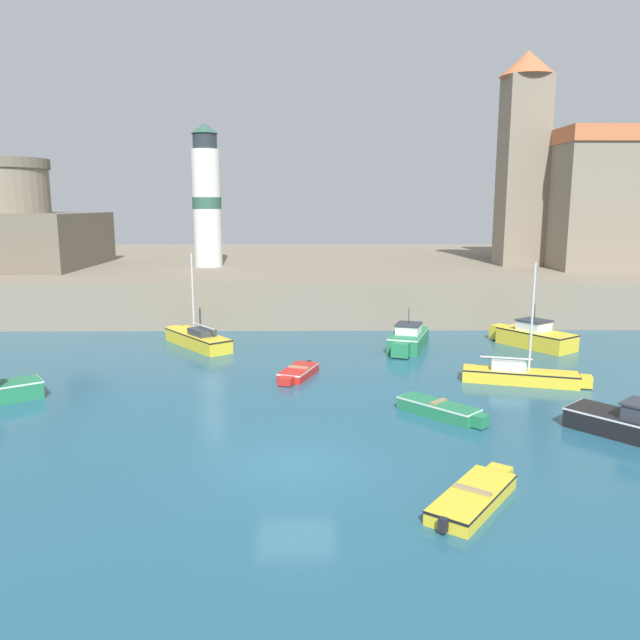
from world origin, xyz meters
name	(u,v)px	position (x,y,z in m)	size (l,w,h in m)	color
ground_plane	(296,466)	(0.00, 0.00, 0.00)	(200.00, 200.00, 0.00)	#235670
quay_seawall	(307,274)	(0.00, 41.37, 1.55)	(120.00, 40.00, 3.09)	gray
dinghy_green_0	(440,409)	(5.52, 4.64, 0.30)	(3.19, 3.28, 0.62)	#237A4C
dinghy_red_1	(298,372)	(-0.16, 10.31, 0.24)	(2.00, 3.32, 0.51)	red
motorboat_yellow_2	(533,336)	(13.36, 16.67, 0.61)	(4.14, 5.06, 2.48)	yellow
motorboat_green_4	(408,339)	(6.03, 16.22, 0.57)	(2.97, 5.15, 2.37)	#237A4C
sailboat_yellow_5	(521,375)	(10.17, 9.15, 0.40)	(5.73, 2.60, 5.59)	yellow
sailboat_yellow_8	(197,338)	(-6.17, 16.96, 0.48)	(4.70, 5.62, 5.38)	yellow
dinghy_yellow_9	(474,496)	(4.99, -2.59, 0.23)	(3.22, 3.87, 0.49)	yellow
church	(575,195)	(23.30, 36.16, 8.92)	(12.95, 17.58, 17.10)	gray
fortress	(11,231)	(-24.00, 32.94, 5.99)	(12.79, 12.79, 8.63)	#685E4F
lighthouse	(207,199)	(-8.00, 32.97, 8.58)	(2.34, 2.34, 11.37)	silver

